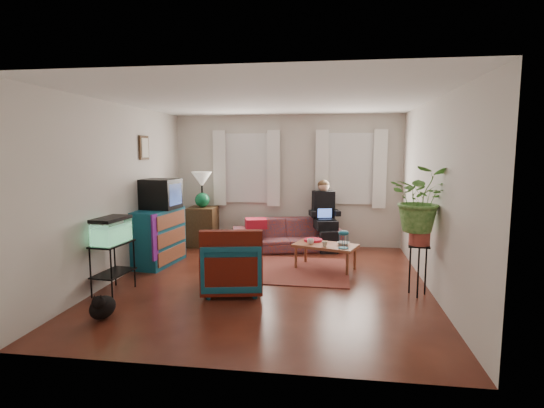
# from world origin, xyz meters

# --- Properties ---
(floor) EXTENTS (4.50, 5.00, 0.01)m
(floor) POSITION_xyz_m (0.00, 0.00, 0.00)
(floor) COLOR #4F2B14
(floor) RESTS_ON ground
(ceiling) EXTENTS (4.50, 5.00, 0.01)m
(ceiling) POSITION_xyz_m (0.00, 0.00, 2.60)
(ceiling) COLOR white
(ceiling) RESTS_ON wall_back
(wall_back) EXTENTS (4.50, 0.01, 2.60)m
(wall_back) POSITION_xyz_m (0.00, 2.50, 1.30)
(wall_back) COLOR silver
(wall_back) RESTS_ON floor
(wall_front) EXTENTS (4.50, 0.01, 2.60)m
(wall_front) POSITION_xyz_m (0.00, -2.50, 1.30)
(wall_front) COLOR silver
(wall_front) RESTS_ON floor
(wall_left) EXTENTS (0.01, 5.00, 2.60)m
(wall_left) POSITION_xyz_m (-2.25, 0.00, 1.30)
(wall_left) COLOR silver
(wall_left) RESTS_ON floor
(wall_right) EXTENTS (0.01, 5.00, 2.60)m
(wall_right) POSITION_xyz_m (2.25, 0.00, 1.30)
(wall_right) COLOR silver
(wall_right) RESTS_ON floor
(window_left) EXTENTS (1.08, 0.04, 1.38)m
(window_left) POSITION_xyz_m (-0.80, 2.48, 1.55)
(window_left) COLOR white
(window_left) RESTS_ON wall_back
(window_right) EXTENTS (1.08, 0.04, 1.38)m
(window_right) POSITION_xyz_m (1.25, 2.48, 1.55)
(window_right) COLOR white
(window_right) RESTS_ON wall_back
(curtains_left) EXTENTS (1.36, 0.06, 1.50)m
(curtains_left) POSITION_xyz_m (-0.80, 2.40, 1.55)
(curtains_left) COLOR white
(curtains_left) RESTS_ON wall_back
(curtains_right) EXTENTS (1.36, 0.06, 1.50)m
(curtains_right) POSITION_xyz_m (1.25, 2.40, 1.55)
(curtains_right) COLOR white
(curtains_right) RESTS_ON wall_back
(picture_frame) EXTENTS (0.04, 0.32, 0.40)m
(picture_frame) POSITION_xyz_m (-2.21, 0.85, 1.95)
(picture_frame) COLOR #3D2616
(picture_frame) RESTS_ON wall_left
(area_rug) EXTENTS (2.04, 1.65, 0.01)m
(area_rug) POSITION_xyz_m (0.19, 0.66, 0.01)
(area_rug) COLOR maroon
(area_rug) RESTS_ON floor
(sofa) EXTENTS (2.18, 1.30, 0.80)m
(sofa) POSITION_xyz_m (0.05, 2.05, 0.40)
(sofa) COLOR brown
(sofa) RESTS_ON floor
(seated_person) EXTENTS (0.65, 0.74, 1.22)m
(seated_person) POSITION_xyz_m (0.76, 2.24, 0.61)
(seated_person) COLOR black
(seated_person) RESTS_ON sofa
(side_table) EXTENTS (0.55, 0.55, 0.78)m
(side_table) POSITION_xyz_m (-1.65, 2.16, 0.39)
(side_table) COLOR #382815
(side_table) RESTS_ON floor
(table_lamp) EXTENTS (0.41, 0.41, 0.71)m
(table_lamp) POSITION_xyz_m (-1.65, 2.16, 1.12)
(table_lamp) COLOR white
(table_lamp) RESTS_ON side_table
(dresser) EXTENTS (0.64, 1.09, 0.93)m
(dresser) POSITION_xyz_m (-1.99, 0.73, 0.47)
(dresser) COLOR #115368
(dresser) RESTS_ON floor
(crt_tv) EXTENTS (0.63, 0.59, 0.50)m
(crt_tv) POSITION_xyz_m (-1.96, 0.83, 1.18)
(crt_tv) COLOR black
(crt_tv) RESTS_ON dresser
(aquarium_stand) EXTENTS (0.39, 0.64, 0.68)m
(aquarium_stand) POSITION_xyz_m (-2.00, -0.73, 0.34)
(aquarium_stand) COLOR black
(aquarium_stand) RESTS_ON floor
(aquarium) EXTENTS (0.35, 0.58, 0.36)m
(aquarium) POSITION_xyz_m (-2.00, -0.73, 0.86)
(aquarium) COLOR #7FD899
(aquarium) RESTS_ON aquarium_stand
(black_cat) EXTENTS (0.35, 0.44, 0.33)m
(black_cat) POSITION_xyz_m (-1.67, -1.60, 0.16)
(black_cat) COLOR black
(black_cat) RESTS_ON floor
(armchair) EXTENTS (0.90, 0.87, 0.80)m
(armchair) POSITION_xyz_m (-0.43, -0.44, 0.40)
(armchair) COLOR #105961
(armchair) RESTS_ON floor
(serape_throw) EXTENTS (0.82, 0.34, 0.66)m
(serape_throw) POSITION_xyz_m (-0.37, -0.74, 0.57)
(serape_throw) COLOR #9E0A0A
(serape_throw) RESTS_ON armchair
(coffee_table) EXTENTS (1.10, 0.83, 0.41)m
(coffee_table) POSITION_xyz_m (0.81, 0.82, 0.20)
(coffee_table) COLOR brown
(coffee_table) RESTS_ON floor
(cup_a) EXTENTS (0.14, 0.14, 0.09)m
(cup_a) POSITION_xyz_m (0.57, 0.81, 0.45)
(cup_a) COLOR white
(cup_a) RESTS_ON coffee_table
(cup_b) EXTENTS (0.11, 0.11, 0.08)m
(cup_b) POSITION_xyz_m (0.80, 0.65, 0.45)
(cup_b) COLOR beige
(cup_b) RESTS_ON coffee_table
(bowl) EXTENTS (0.25, 0.25, 0.05)m
(bowl) POSITION_xyz_m (1.09, 0.81, 0.43)
(bowl) COLOR white
(bowl) RESTS_ON coffee_table
(snack_tray) EXTENTS (0.39, 0.39, 0.04)m
(snack_tray) POSITION_xyz_m (0.60, 1.03, 0.42)
(snack_tray) COLOR #B21414
(snack_tray) RESTS_ON coffee_table
(birdcage) EXTENTS (0.20, 0.20, 0.29)m
(birdcage) POSITION_xyz_m (1.09, 0.58, 0.55)
(birdcage) COLOR #115B6B
(birdcage) RESTS_ON coffee_table
(plant_stand) EXTENTS (0.33, 0.33, 0.68)m
(plant_stand) POSITION_xyz_m (2.04, -0.27, 0.34)
(plant_stand) COLOR black
(plant_stand) RESTS_ON floor
(potted_plant) EXTENTS (0.87, 0.78, 0.87)m
(potted_plant) POSITION_xyz_m (2.04, -0.27, 1.15)
(potted_plant) COLOR #599947
(potted_plant) RESTS_ON plant_stand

